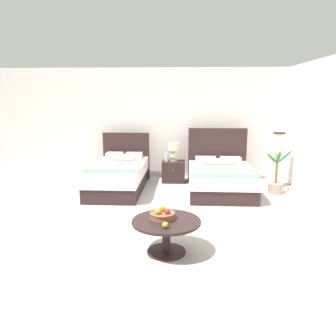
% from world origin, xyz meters
% --- Properties ---
extents(ground_plane, '(9.45, 9.50, 0.02)m').
position_xyz_m(ground_plane, '(0.00, 0.00, -0.01)').
color(ground_plane, '#BBB3A9').
extents(wall_back, '(9.45, 0.12, 2.76)m').
position_xyz_m(wall_back, '(0.00, 2.95, 1.38)').
color(wall_back, white).
rests_on(wall_back, ground).
extents(wall_side_right, '(0.12, 5.10, 2.76)m').
position_xyz_m(wall_side_right, '(2.92, 0.40, 1.38)').
color(wall_side_right, white).
rests_on(wall_side_right, ground).
extents(bed_near_window, '(1.16, 2.20, 1.18)m').
position_xyz_m(bed_near_window, '(-1.13, 1.56, 0.32)').
color(bed_near_window, '#2E1E1E').
rests_on(bed_near_window, ground).
extents(bed_near_corner, '(1.42, 2.07, 1.31)m').
position_xyz_m(bed_near_corner, '(1.13, 1.58, 0.30)').
color(bed_near_corner, '#2E1E1E').
rests_on(bed_near_corner, ground).
extents(nightstand, '(0.56, 0.44, 0.52)m').
position_xyz_m(nightstand, '(0.07, 2.33, 0.26)').
color(nightstand, '#2E1E1E').
rests_on(nightstand, ground).
extents(table_lamp, '(0.28, 0.28, 0.45)m').
position_xyz_m(table_lamp, '(0.07, 2.35, 0.78)').
color(table_lamp, beige).
rests_on(table_lamp, nightstand).
extents(vase, '(0.09, 0.09, 0.21)m').
position_xyz_m(vase, '(-0.10, 2.29, 0.62)').
color(vase, '#B7B8C3').
rests_on(vase, nightstand).
extents(coffee_table, '(0.92, 0.92, 0.46)m').
position_xyz_m(coffee_table, '(0.11, -1.51, 0.35)').
color(coffee_table, '#2E1E1E').
rests_on(coffee_table, ground).
extents(fruit_bowl, '(0.34, 0.34, 0.16)m').
position_xyz_m(fruit_bowl, '(0.06, -1.46, 0.52)').
color(fruit_bowl, '#8D5A41').
rests_on(fruit_bowl, coffee_table).
extents(loose_apple, '(0.08, 0.08, 0.08)m').
position_xyz_m(loose_apple, '(0.11, -1.78, 0.50)').
color(loose_apple, gold).
rests_on(loose_apple, coffee_table).
extents(floor_lamp_corner, '(0.24, 0.24, 1.27)m').
position_xyz_m(floor_lamp_corner, '(2.47, 2.01, 0.63)').
color(floor_lamp_corner, black).
rests_on(floor_lamp_corner, ground).
extents(potted_palm, '(0.57, 0.48, 0.97)m').
position_xyz_m(potted_palm, '(2.32, 1.44, 0.24)').
color(potted_palm, tan).
rests_on(potted_palm, ground).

